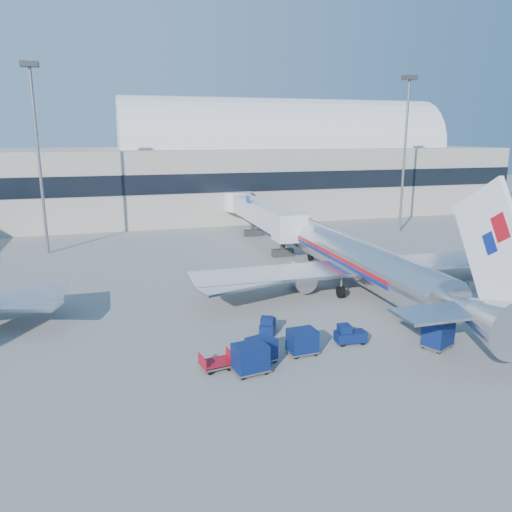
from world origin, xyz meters
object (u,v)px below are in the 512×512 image
object	(u,v)px
jetbridge_near	(257,211)
tug_lead	(349,335)
mast_west	(36,131)
tug_right	(417,310)
barrier_far	(509,282)
cart_train_b	(261,349)
cart_train_a	(302,341)
cart_solo_far	(504,322)
cart_train_c	(250,358)
cart_open_red	(217,364)
mast_east	(406,132)
tug_left	(267,325)
cart_solo_near	(438,335)
barrier_near	(451,288)
barrier_mid	(480,285)

from	to	relation	value
jetbridge_near	tug_lead	distance (m)	37.12
mast_west	tug_right	xyz separation A→B (m)	(30.89, -33.10, -14.02)
barrier_far	cart_train_b	xyz separation A→B (m)	(-27.97, -9.02, 0.42)
cart_train_a	cart_solo_far	size ratio (longest dim) A/B	0.91
cart_train_c	cart_open_red	bearing A→B (deg)	141.43
mast_east	tug_left	distance (m)	47.41
cart_solo_far	cart_open_red	xyz separation A→B (m)	(-21.65, 0.34, -0.52)
tug_lead	tug_left	size ratio (longest dim) A/B	0.96
cart_solo_far	mast_east	bearing A→B (deg)	84.41
cart_train_b	cart_train_a	bearing A→B (deg)	-9.48
cart_train_c	tug_right	bearing A→B (deg)	9.39
cart_solo_near	cart_open_red	bearing A→B (deg)	150.49
tug_lead	cart_train_c	xyz separation A→B (m)	(-7.95, -2.36, 0.35)
mast_west	tug_lead	distance (m)	45.19
barrier_near	cart_solo_far	size ratio (longest dim) A/B	1.33
mast_west	cart_train_a	xyz separation A→B (m)	(19.63, -36.63, -13.87)
mast_east	cart_solo_near	bearing A→B (deg)	-118.70
mast_west	cart_solo_far	world-z (taller)	mast_west
jetbridge_near	cart_train_c	world-z (taller)	jetbridge_near
mast_east	cart_solo_far	size ratio (longest dim) A/B	10.06
mast_west	cart_train_c	xyz separation A→B (m)	(15.52, -38.30, -13.79)
jetbridge_near	cart_train_a	distance (m)	38.40
mast_west	cart_train_a	size ratio (longest dim) A/B	11.07
barrier_near	tug_left	world-z (taller)	tug_left
cart_solo_far	cart_train_a	bearing A→B (deg)	-167.62
cart_solo_near	cart_open_red	xyz separation A→B (m)	(-15.37, 1.13, -0.57)
barrier_mid	cart_train_b	bearing A→B (deg)	-159.92
barrier_mid	cart_train_a	distance (m)	23.33
barrier_far	cart_solo_near	bearing A→B (deg)	-146.40
tug_left	cart_train_a	size ratio (longest dim) A/B	1.15
jetbridge_near	cart_solo_near	size ratio (longest dim) A/B	11.03
barrier_mid	cart_solo_near	bearing A→B (deg)	-139.88
mast_west	cart_solo_far	size ratio (longest dim) A/B	10.06
mast_west	cart_train_b	bearing A→B (deg)	-65.81
cart_train_a	tug_left	bearing A→B (deg)	101.59
mast_west	cart_solo_near	distance (m)	50.04
tug_left	cart_train_c	distance (m)	6.56
mast_east	tug_left	world-z (taller)	mast_east
jetbridge_near	mast_east	xyz separation A→B (m)	(22.40, -0.81, 10.86)
jetbridge_near	cart_train_b	xyz separation A→B (m)	(-10.97, -37.83, -3.06)
cart_train_a	jetbridge_near	bearing A→B (deg)	74.32
jetbridge_near	cart_open_red	distance (m)	40.69
barrier_mid	tug_left	world-z (taller)	tug_left
mast_west	barrier_far	size ratio (longest dim) A/B	7.53
mast_west	tug_right	size ratio (longest dim) A/B	7.96
jetbridge_near	mast_west	xyz separation A→B (m)	(-27.60, -0.81, 10.86)
jetbridge_near	cart_train_c	bearing A→B (deg)	-107.16
mast_west	cart_open_red	distance (m)	42.19
barrier_far	tug_left	size ratio (longest dim) A/B	1.28
barrier_near	cart_train_b	world-z (taller)	cart_train_b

